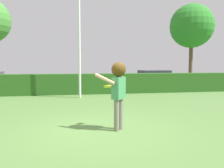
# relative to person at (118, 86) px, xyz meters

# --- Properties ---
(ground_plane) EXTENTS (60.00, 60.00, 0.00)m
(ground_plane) POSITION_rel_person_xyz_m (-0.48, 0.07, -1.19)
(ground_plane) COLOR #547C3C
(person) EXTENTS (0.83, 0.48, 1.81)m
(person) POSITION_rel_person_xyz_m (0.00, 0.00, 0.00)
(person) COLOR slate
(person) RESTS_ON ground
(frisbee) EXTENTS (0.24, 0.23, 0.10)m
(frisbee) POSITION_rel_person_xyz_m (-0.21, 0.46, -0.06)
(frisbee) COLOR yellow
(lamppost) EXTENTS (0.24, 0.24, 5.78)m
(lamppost) POSITION_rel_person_xyz_m (-0.77, 6.17, 2.01)
(lamppost) COLOR silver
(lamppost) RESTS_ON ground
(hedge_row) EXTENTS (24.01, 0.90, 1.17)m
(hedge_row) POSITION_rel_person_xyz_m (-0.48, 7.80, -0.61)
(hedge_row) COLOR #28591C
(hedge_row) RESTS_ON ground
(parked_car_blue) EXTENTS (4.37, 2.21, 1.25)m
(parked_car_blue) POSITION_rel_person_xyz_m (5.26, 11.63, -0.51)
(parked_car_blue) COLOR #263FA5
(parked_car_blue) RESTS_ON ground
(oak_tree) EXTENTS (4.15, 4.15, 7.42)m
(oak_tree) POSITION_rel_person_xyz_m (10.24, 15.17, 4.13)
(oak_tree) COLOR brown
(oak_tree) RESTS_ON ground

